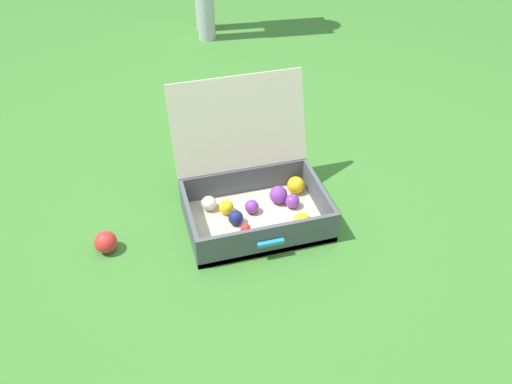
% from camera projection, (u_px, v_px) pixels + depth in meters
% --- Properties ---
extents(ground_plane, '(16.00, 16.00, 0.00)m').
position_uv_depth(ground_plane, '(267.00, 222.00, 2.34)').
color(ground_plane, '#3D7A2D').
extents(open_suitcase, '(0.59, 0.57, 0.54)m').
position_uv_depth(open_suitcase, '(253.00, 192.00, 2.32)').
color(open_suitcase, beige).
rests_on(open_suitcase, ground).
extents(stray_ball_on_grass, '(0.09, 0.09, 0.09)m').
position_uv_depth(stray_ball_on_grass, '(106.00, 242.00, 2.18)').
color(stray_ball_on_grass, red).
rests_on(stray_ball_on_grass, ground).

